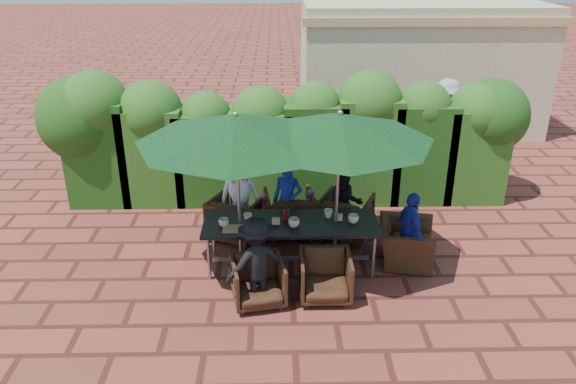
{
  "coord_description": "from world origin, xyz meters",
  "views": [
    {
      "loc": [
        -0.2,
        -7.66,
        4.58
      ],
      "look_at": [
        -0.03,
        0.4,
        0.97
      ],
      "focal_mm": 35.0,
      "sensor_mm": 36.0,
      "label": 1
    }
  ],
  "objects_px": {
    "chair_far_left": "(236,216)",
    "chair_end_right": "(406,237)",
    "chair_far_right": "(346,214)",
    "chair_near_left": "(258,280)",
    "dining_table": "(291,226)",
    "umbrella_right": "(340,127)",
    "chair_far_mid": "(289,211)",
    "umbrella_left": "(236,129)",
    "chair_near_right": "(325,274)"
  },
  "relations": [
    {
      "from": "dining_table",
      "to": "chair_end_right",
      "type": "distance_m",
      "value": 1.8
    },
    {
      "from": "umbrella_right",
      "to": "chair_near_left",
      "type": "height_order",
      "value": "umbrella_right"
    },
    {
      "from": "chair_near_right",
      "to": "chair_far_mid",
      "type": "bearing_deg",
      "value": 103.41
    },
    {
      "from": "chair_far_left",
      "to": "chair_near_right",
      "type": "xyz_separation_m",
      "value": [
        1.35,
        -1.77,
        -0.04
      ]
    },
    {
      "from": "dining_table",
      "to": "chair_far_right",
      "type": "distance_m",
      "value": 1.35
    },
    {
      "from": "umbrella_left",
      "to": "chair_far_left",
      "type": "xyz_separation_m",
      "value": [
        -0.12,
        0.94,
        -1.81
      ]
    },
    {
      "from": "chair_far_mid",
      "to": "chair_end_right",
      "type": "height_order",
      "value": "chair_end_right"
    },
    {
      "from": "chair_far_mid",
      "to": "chair_near_left",
      "type": "relative_size",
      "value": 1.16
    },
    {
      "from": "chair_far_mid",
      "to": "chair_near_right",
      "type": "xyz_separation_m",
      "value": [
        0.46,
        -1.9,
        -0.05
      ]
    },
    {
      "from": "chair_far_right",
      "to": "chair_near_right",
      "type": "distance_m",
      "value": 1.84
    },
    {
      "from": "chair_near_right",
      "to": "umbrella_left",
      "type": "bearing_deg",
      "value": 145.75
    },
    {
      "from": "chair_far_left",
      "to": "chair_end_right",
      "type": "bearing_deg",
      "value": -172.17
    },
    {
      "from": "chair_far_right",
      "to": "chair_near_right",
      "type": "relative_size",
      "value": 1.12
    },
    {
      "from": "dining_table",
      "to": "chair_near_left",
      "type": "relative_size",
      "value": 3.68
    },
    {
      "from": "chair_near_left",
      "to": "chair_end_right",
      "type": "bearing_deg",
      "value": 14.0
    },
    {
      "from": "chair_far_mid",
      "to": "chair_near_left",
      "type": "bearing_deg",
      "value": 70.29
    },
    {
      "from": "chair_end_right",
      "to": "chair_near_left",
      "type": "bearing_deg",
      "value": 126.5
    },
    {
      "from": "chair_far_left",
      "to": "chair_near_left",
      "type": "bearing_deg",
      "value": 127.33
    },
    {
      "from": "umbrella_left",
      "to": "chair_far_right",
      "type": "distance_m",
      "value": 2.66
    },
    {
      "from": "chair_near_left",
      "to": "chair_far_left",
      "type": "bearing_deg",
      "value": 91.38
    },
    {
      "from": "umbrella_left",
      "to": "dining_table",
      "type": "bearing_deg",
      "value": 1.38
    },
    {
      "from": "dining_table",
      "to": "chair_near_right",
      "type": "bearing_deg",
      "value": -61.56
    },
    {
      "from": "dining_table",
      "to": "chair_far_mid",
      "type": "bearing_deg",
      "value": 89.91
    },
    {
      "from": "umbrella_left",
      "to": "chair_end_right",
      "type": "distance_m",
      "value": 3.12
    },
    {
      "from": "dining_table",
      "to": "umbrella_left",
      "type": "xyz_separation_m",
      "value": [
        -0.76,
        -0.02,
        1.54
      ]
    },
    {
      "from": "umbrella_left",
      "to": "chair_far_left",
      "type": "distance_m",
      "value": 2.04
    },
    {
      "from": "umbrella_right",
      "to": "chair_far_right",
      "type": "relative_size",
      "value": 3.3
    },
    {
      "from": "chair_far_right",
      "to": "chair_near_left",
      "type": "relative_size",
      "value": 1.15
    },
    {
      "from": "chair_near_left",
      "to": "umbrella_left",
      "type": "bearing_deg",
      "value": 96.4
    },
    {
      "from": "chair_far_mid",
      "to": "chair_far_left",
      "type": "bearing_deg",
      "value": 1.77
    },
    {
      "from": "dining_table",
      "to": "chair_far_mid",
      "type": "relative_size",
      "value": 3.17
    },
    {
      "from": "dining_table",
      "to": "chair_near_left",
      "type": "bearing_deg",
      "value": -116.49
    },
    {
      "from": "chair_far_left",
      "to": "chair_end_right",
      "type": "xyz_separation_m",
      "value": [
        2.66,
        -0.81,
        0.01
      ]
    },
    {
      "from": "chair_far_right",
      "to": "dining_table",
      "type": "bearing_deg",
      "value": 68.69
    },
    {
      "from": "chair_far_mid",
      "to": "chair_far_right",
      "type": "height_order",
      "value": "chair_far_mid"
    },
    {
      "from": "dining_table",
      "to": "chair_far_right",
      "type": "bearing_deg",
      "value": 44.46
    },
    {
      "from": "umbrella_right",
      "to": "umbrella_left",
      "type": "bearing_deg",
      "value": -178.5
    },
    {
      "from": "umbrella_right",
      "to": "chair_far_left",
      "type": "bearing_deg",
      "value": 149.97
    },
    {
      "from": "dining_table",
      "to": "chair_far_mid",
      "type": "height_order",
      "value": "chair_far_mid"
    },
    {
      "from": "umbrella_right",
      "to": "chair_near_right",
      "type": "relative_size",
      "value": 3.7
    },
    {
      "from": "umbrella_right",
      "to": "chair_near_left",
      "type": "distance_m",
      "value": 2.39
    },
    {
      "from": "chair_far_mid",
      "to": "chair_near_right",
      "type": "distance_m",
      "value": 1.95
    },
    {
      "from": "chair_near_left",
      "to": "dining_table",
      "type": "bearing_deg",
      "value": 52.33
    },
    {
      "from": "umbrella_right",
      "to": "chair_far_left",
      "type": "distance_m",
      "value": 2.56
    },
    {
      "from": "umbrella_right",
      "to": "chair_end_right",
      "type": "relative_size",
      "value": 2.83
    },
    {
      "from": "chair_far_left",
      "to": "chair_near_left",
      "type": "height_order",
      "value": "chair_far_left"
    },
    {
      "from": "umbrella_right",
      "to": "chair_far_left",
      "type": "height_order",
      "value": "umbrella_right"
    },
    {
      "from": "chair_far_mid",
      "to": "chair_far_right",
      "type": "distance_m",
      "value": 0.95
    },
    {
      "from": "chair_far_left",
      "to": "chair_far_mid",
      "type": "height_order",
      "value": "chair_far_mid"
    },
    {
      "from": "chair_far_right",
      "to": "chair_near_left",
      "type": "distance_m",
      "value": 2.34
    }
  ]
}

